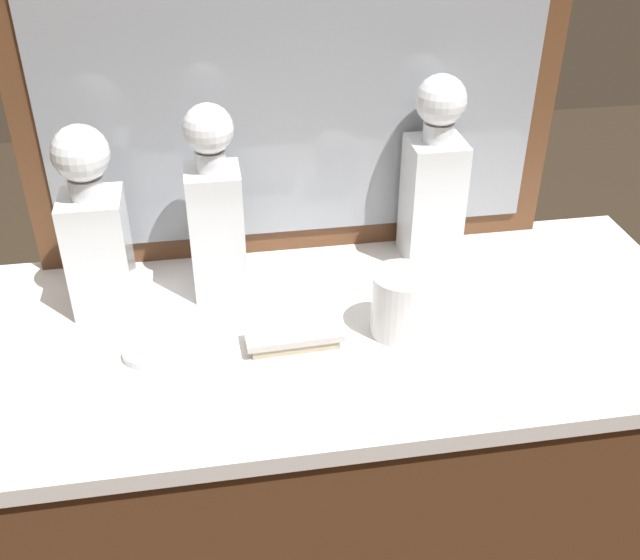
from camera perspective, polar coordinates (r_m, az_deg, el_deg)
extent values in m
cube|color=brown|center=(1.41, 0.00, -17.98)|extent=(1.15, 0.50, 0.82)
cube|color=white|center=(1.11, 0.00, -4.03)|extent=(1.19, 0.51, 0.03)
cube|color=brown|center=(1.19, -1.96, 14.86)|extent=(0.86, 0.03, 0.58)
cube|color=gray|center=(1.17, -1.85, 14.63)|extent=(0.78, 0.01, 0.50)
cube|color=white|center=(1.24, 8.59, 6.00)|extent=(0.09, 0.09, 0.21)
cube|color=#8C4C14|center=(1.26, 8.42, 4.21)|extent=(0.07, 0.07, 0.12)
cylinder|color=white|center=(1.19, 9.07, 11.17)|extent=(0.05, 0.05, 0.03)
sphere|color=white|center=(1.17, 9.28, 13.47)|extent=(0.08, 0.08, 0.08)
cube|color=white|center=(1.14, -7.92, 3.66)|extent=(0.08, 0.08, 0.21)
cube|color=#8C4C14|center=(1.16, -7.81, 2.38)|extent=(0.07, 0.07, 0.15)
cylinder|color=white|center=(1.09, -8.39, 9.08)|extent=(0.04, 0.04, 0.03)
sphere|color=white|center=(1.07, -8.60, 11.41)|extent=(0.07, 0.07, 0.07)
cube|color=white|center=(1.15, -16.61, 2.00)|extent=(0.09, 0.09, 0.18)
cube|color=#8C4C14|center=(1.16, -16.40, 0.85)|extent=(0.08, 0.08, 0.13)
cylinder|color=white|center=(1.10, -17.48, 6.80)|extent=(0.05, 0.05, 0.03)
sphere|color=white|center=(1.08, -17.93, 9.24)|extent=(0.08, 0.08, 0.08)
cylinder|color=white|center=(1.07, 6.24, -1.78)|extent=(0.09, 0.09, 0.10)
cylinder|color=silver|center=(1.10, 6.11, -3.62)|extent=(0.08, 0.08, 0.01)
cube|color=#B7A88C|center=(1.07, -2.03, -4.66)|extent=(0.13, 0.05, 0.01)
cube|color=#B7B5AD|center=(1.06, -2.04, -4.14)|extent=(0.14, 0.06, 0.01)
cylinder|color=silver|center=(1.07, -13.24, -5.45)|extent=(0.06, 0.06, 0.01)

